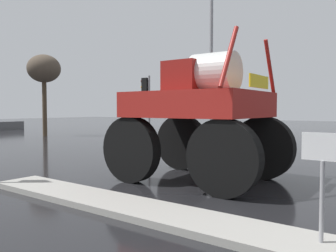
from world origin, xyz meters
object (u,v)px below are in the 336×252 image
object	(u,v)px
traffic_signal_near_right	(146,98)
bare_tree_right	(44,70)
streetlight_near_right	(212,59)
lane_arrow_sign	(322,167)
oversize_sprayer	(199,114)

from	to	relation	value
traffic_signal_near_right	bare_tree_right	bearing A→B (deg)	72.64
streetlight_near_right	bare_tree_right	bearing A→B (deg)	83.61
lane_arrow_sign	bare_tree_right	bearing A→B (deg)	64.66
streetlight_near_right	oversize_sprayer	bearing A→B (deg)	-154.48
traffic_signal_near_right	bare_tree_right	xyz separation A→B (m)	(4.71, 15.05, 2.74)
lane_arrow_sign	traffic_signal_near_right	distance (m)	11.54
lane_arrow_sign	streetlight_near_right	bearing A→B (deg)	37.10
oversize_sprayer	traffic_signal_near_right	distance (m)	5.89
traffic_signal_near_right	streetlight_near_right	world-z (taller)	streetlight_near_right
traffic_signal_near_right	bare_tree_right	distance (m)	16.01
oversize_sprayer	traffic_signal_near_right	xyz separation A→B (m)	(3.26, 4.86, 0.68)
lane_arrow_sign	oversize_sprayer	world-z (taller)	oversize_sprayer
lane_arrow_sign	traffic_signal_near_right	bearing A→B (deg)	53.64
lane_arrow_sign	oversize_sprayer	xyz separation A→B (m)	(3.53, 4.36, 0.76)
lane_arrow_sign	oversize_sprayer	distance (m)	5.66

